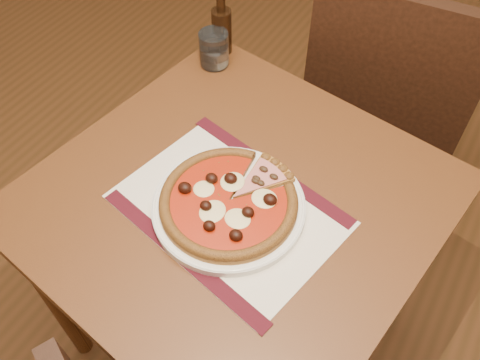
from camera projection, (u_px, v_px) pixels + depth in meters
name	position (u px, v px, depth m)	size (l,w,h in m)	color
table	(235.00, 221.00, 1.17)	(0.91, 0.91, 0.75)	brown
chair_far	(386.00, 100.00, 1.56)	(0.50, 0.50, 0.97)	black
placemat	(229.00, 209.00, 1.06)	(0.45, 0.32, 0.00)	silver
plate	(229.00, 207.00, 1.05)	(0.32, 0.32, 0.02)	white
pizza	(228.00, 201.00, 1.04)	(0.29, 0.29, 0.04)	#AC6F29
ham_slice	(265.00, 183.00, 1.07)	(0.10, 0.14, 0.02)	#AC6F29
water_glass	(214.00, 49.00, 1.32)	(0.08, 0.08, 0.09)	white
bottle	(222.00, 29.00, 1.34)	(0.05, 0.05, 0.18)	black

